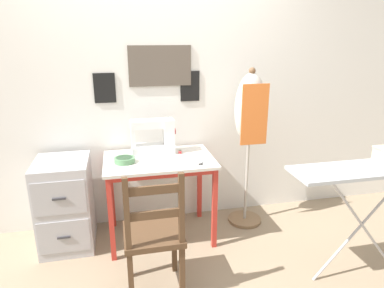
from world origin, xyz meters
name	(u,v)px	position (x,y,z in m)	size (l,w,h in m)	color
ground_plane	(166,255)	(0.00, 0.00, 0.00)	(14.00, 14.00, 0.00)	gray
wall_back	(152,90)	(0.00, 0.68, 1.28)	(10.00, 0.07, 2.55)	silver
sewing_table	(160,170)	(0.00, 0.29, 0.65)	(0.92, 0.61, 0.75)	silver
sewing_machine	(155,138)	(-0.01, 0.46, 0.89)	(0.39, 0.17, 0.33)	white
fabric_bowl	(124,160)	(-0.29, 0.27, 0.77)	(0.17, 0.17, 0.04)	#56895B
scissors	(202,163)	(0.33, 0.11, 0.75)	(0.10, 0.12, 0.01)	silver
thread_spool_near_machine	(180,152)	(0.20, 0.39, 0.76)	(0.04, 0.04, 0.03)	red
wooden_chair	(154,236)	(-0.13, -0.39, 0.45)	(0.40, 0.38, 0.94)	#513823
filing_cabinet	(66,204)	(-0.80, 0.36, 0.38)	(0.43, 0.51, 0.77)	#B7B7BC
dress_form	(250,119)	(0.84, 0.38, 1.03)	(0.32, 0.32, 1.49)	#846647
ironing_board	(370,174)	(1.37, -0.54, 0.82)	(1.15, 0.31, 0.88)	#ADB2B7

